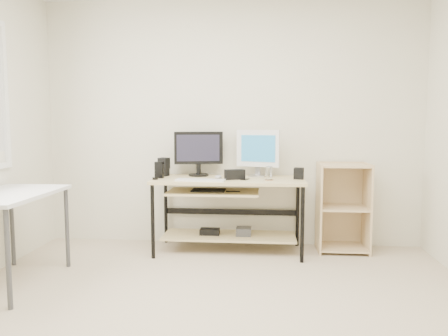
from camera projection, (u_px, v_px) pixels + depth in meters
The scene contains 16 objects.
room at pixel (187, 121), 2.72m from camera, with size 4.01×4.01×2.62m.
desk at pixel (226, 199), 4.39m from camera, with size 1.50×0.65×0.75m.
side_table at pixel (8, 203), 3.47m from camera, with size 0.60×1.00×0.75m.
shelf_unit at pixel (342, 207), 4.46m from camera, with size 0.50×0.40×0.90m.
black_monitor at pixel (199, 151), 4.54m from camera, with size 0.51×0.21×0.46m.
white_imac at pixel (258, 150), 4.48m from camera, with size 0.45×0.18×0.48m.
keyboard at pixel (200, 180), 4.18m from camera, with size 0.47×0.13×0.02m, color silver.
mouse at pixel (218, 177), 4.34m from camera, with size 0.07×0.11×0.04m, color #AEAEB3.
center_speaker at pixel (235, 174), 4.29m from camera, with size 0.19×0.09×0.10m, color black.
speaker_left at pixel (164, 166), 4.56m from camera, with size 0.12×0.12×0.19m.
speaker_right at pixel (299, 173), 4.32m from camera, with size 0.09×0.09×0.11m, color black.
audio_controller at pixel (159, 170), 4.38m from camera, with size 0.08×0.05×0.17m, color black.
volume_puck at pixel (155, 178), 4.27m from camera, with size 0.06×0.06×0.02m, color black.
smartphone at pixel (245, 179), 4.27m from camera, with size 0.06×0.10×0.01m, color black.
coaster at pixel (269, 180), 4.23m from camera, with size 0.08×0.08×0.01m, color #A9744C.
drinking_glass at pixel (269, 173), 4.22m from camera, with size 0.06×0.06×0.13m, color white.
Camera 1 is at (0.33, -2.66, 1.31)m, focal length 35.00 mm.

